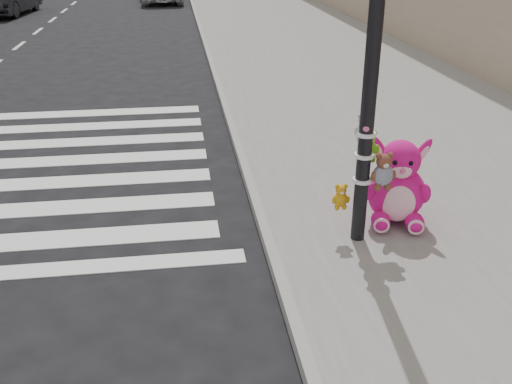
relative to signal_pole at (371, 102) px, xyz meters
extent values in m
plane|color=black|center=(-2.63, -1.81, -1.80)|extent=(120.00, 120.00, 0.00)
cube|color=slate|center=(2.37, 8.19, -1.73)|extent=(7.00, 80.00, 0.14)
cube|color=gray|center=(-1.08, 8.19, -1.73)|extent=(0.12, 80.00, 0.15)
cylinder|color=black|center=(-0.03, -0.01, 0.34)|extent=(0.16, 0.16, 4.00)
cylinder|color=white|center=(-0.03, -0.01, -0.91)|extent=(0.22, 0.22, 0.04)
cylinder|color=white|center=(-0.03, -0.01, -0.61)|extent=(0.22, 0.22, 0.04)
cylinder|color=white|center=(-0.03, -0.01, -0.36)|extent=(0.22, 0.22, 0.04)
ellipsoid|color=#D6127F|center=(0.30, 0.14, -1.56)|extent=(0.32, 0.42, 0.20)
ellipsoid|color=#D6127F|center=(0.69, 0.04, -1.56)|extent=(0.32, 0.42, 0.20)
ellipsoid|color=#D6127F|center=(0.57, 0.39, -1.30)|extent=(0.84, 0.77, 0.72)
ellipsoid|color=#F9BFD1|center=(0.51, 0.15, -1.32)|extent=(0.42, 0.24, 0.47)
sphere|color=#D6127F|center=(0.57, 0.39, -0.85)|extent=(0.60, 0.60, 0.49)
ellipsoid|color=#D6127F|center=(0.36, 0.47, -0.79)|extent=(0.35, 0.18, 0.49)
ellipsoid|color=#D6127F|center=(0.79, 0.36, -0.79)|extent=(0.35, 0.18, 0.49)
camera|label=1|loc=(-2.04, -5.71, 1.67)|focal=40.00mm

